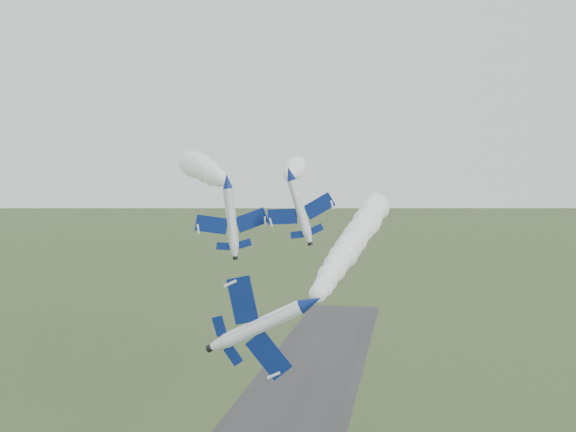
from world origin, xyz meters
name	(u,v)px	position (x,y,z in m)	size (l,w,h in m)	color
jet_lead	(311,302)	(14.21, -10.38, 34.43)	(4.50, 12.01, 8.99)	white
smoke_trail_jet_lead	(358,234)	(15.10, 29.83, 37.27)	(5.14, 74.85, 5.14)	white
jet_pair_left	(227,181)	(-2.45, 19.52, 45.37)	(10.20, 11.75, 3.07)	white
smoke_trail_jet_pair_left	(204,170)	(-15.76, 49.40, 47.40)	(5.58, 60.09, 5.58)	white
jet_pair_right	(290,173)	(6.43, 20.00, 46.39)	(9.29, 11.39, 3.56)	white
smoke_trail_jet_pair_right	(294,170)	(0.18, 57.05, 47.47)	(4.94, 69.98, 4.94)	white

